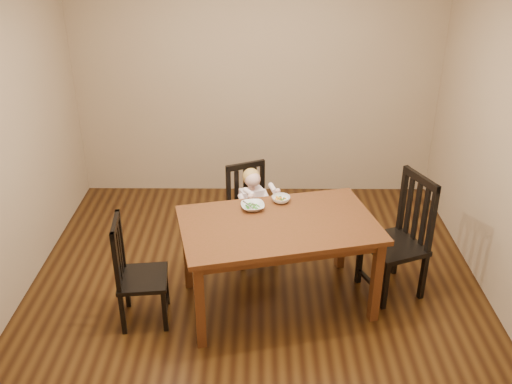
{
  "coord_description": "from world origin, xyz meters",
  "views": [
    {
      "loc": [
        0.04,
        -4.08,
        3.03
      ],
      "look_at": [
        0.01,
        0.25,
        0.84
      ],
      "focal_mm": 40.0,
      "sensor_mm": 36.0,
      "label": 1
    }
  ],
  "objects_px": {
    "chair_child": "(251,214)",
    "toddler": "(252,205)",
    "dining_table": "(278,232)",
    "chair_right": "(400,238)",
    "bowl_peas": "(253,206)",
    "chair_left": "(136,273)",
    "bowl_veg": "(281,199)"
  },
  "relations": [
    {
      "from": "dining_table",
      "to": "bowl_peas",
      "type": "relative_size",
      "value": 8.94
    },
    {
      "from": "bowl_peas",
      "to": "chair_right",
      "type": "bearing_deg",
      "value": -1.39
    },
    {
      "from": "dining_table",
      "to": "chair_right",
      "type": "height_order",
      "value": "chair_right"
    },
    {
      "from": "toddler",
      "to": "bowl_peas",
      "type": "height_order",
      "value": "bowl_peas"
    },
    {
      "from": "chair_right",
      "to": "bowl_peas",
      "type": "distance_m",
      "value": 1.27
    },
    {
      "from": "chair_child",
      "to": "chair_left",
      "type": "height_order",
      "value": "same"
    },
    {
      "from": "chair_right",
      "to": "toddler",
      "type": "relative_size",
      "value": 2.27
    },
    {
      "from": "toddler",
      "to": "bowl_veg",
      "type": "bearing_deg",
      "value": 102.04
    },
    {
      "from": "dining_table",
      "to": "chair_child",
      "type": "bearing_deg",
      "value": 107.77
    },
    {
      "from": "chair_left",
      "to": "bowl_veg",
      "type": "xyz_separation_m",
      "value": [
        1.15,
        0.58,
        0.36
      ]
    },
    {
      "from": "chair_child",
      "to": "chair_left",
      "type": "relative_size",
      "value": 1.0
    },
    {
      "from": "chair_right",
      "to": "bowl_peas",
      "type": "height_order",
      "value": "chair_right"
    },
    {
      "from": "dining_table",
      "to": "bowl_peas",
      "type": "height_order",
      "value": "bowl_peas"
    },
    {
      "from": "dining_table",
      "to": "chair_left",
      "type": "bearing_deg",
      "value": -168.51
    },
    {
      "from": "toddler",
      "to": "bowl_peas",
      "type": "relative_size",
      "value": 2.46
    },
    {
      "from": "chair_child",
      "to": "chair_right",
      "type": "distance_m",
      "value": 1.38
    },
    {
      "from": "chair_child",
      "to": "chair_left",
      "type": "bearing_deg",
      "value": 23.44
    },
    {
      "from": "chair_right",
      "to": "bowl_peas",
      "type": "bearing_deg",
      "value": 66.13
    },
    {
      "from": "chair_right",
      "to": "dining_table",
      "type": "bearing_deg",
      "value": 78.26
    },
    {
      "from": "toddler",
      "to": "bowl_veg",
      "type": "relative_size",
      "value": 3.02
    },
    {
      "from": "chair_right",
      "to": "toddler",
      "type": "height_order",
      "value": "chair_right"
    },
    {
      "from": "dining_table",
      "to": "chair_child",
      "type": "relative_size",
      "value": 1.87
    },
    {
      "from": "chair_child",
      "to": "bowl_peas",
      "type": "height_order",
      "value": "chair_child"
    },
    {
      "from": "chair_child",
      "to": "toddler",
      "type": "bearing_deg",
      "value": 90.0
    },
    {
      "from": "dining_table",
      "to": "chair_left",
      "type": "relative_size",
      "value": 1.87
    },
    {
      "from": "chair_child",
      "to": "toddler",
      "type": "distance_m",
      "value": 0.13
    },
    {
      "from": "toddler",
      "to": "bowl_peas",
      "type": "bearing_deg",
      "value": 66.94
    },
    {
      "from": "bowl_peas",
      "to": "bowl_veg",
      "type": "bearing_deg",
      "value": 28.47
    },
    {
      "from": "chair_child",
      "to": "toddler",
      "type": "height_order",
      "value": "chair_child"
    },
    {
      "from": "bowl_veg",
      "to": "chair_left",
      "type": "bearing_deg",
      "value": -153.1
    },
    {
      "from": "chair_left",
      "to": "toddler",
      "type": "distance_m",
      "value": 1.29
    },
    {
      "from": "chair_child",
      "to": "chair_left",
      "type": "xyz_separation_m",
      "value": [
        -0.88,
        -0.96,
        0.0
      ]
    }
  ]
}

